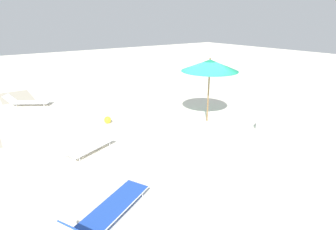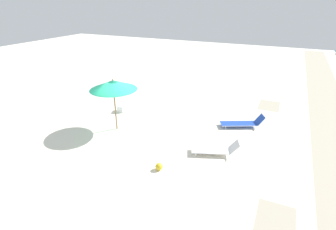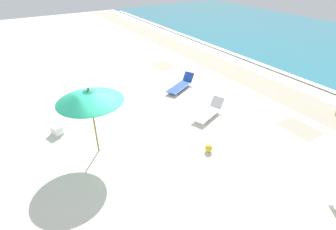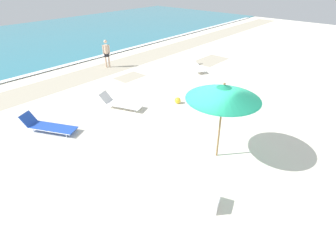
{
  "view_description": "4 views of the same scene",
  "coord_description": "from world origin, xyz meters",
  "px_view_note": "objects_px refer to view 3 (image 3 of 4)",
  "views": [
    {
      "loc": [
        -7.42,
        6.64,
        4.07
      ],
      "look_at": [
        -0.03,
        1.27,
        0.73
      ],
      "focal_mm": 28.0,
      "sensor_mm": 36.0,
      "label": 1
    },
    {
      "loc": [
        9.83,
        6.6,
        6.16
      ],
      "look_at": [
        -0.4,
        1.86,
        1.11
      ],
      "focal_mm": 28.0,
      "sensor_mm": 36.0,
      "label": 2
    },
    {
      "loc": [
        8.13,
        -2.72,
        6.32
      ],
      "look_at": [
        0.47,
        2.01,
        0.92
      ],
      "focal_mm": 28.0,
      "sensor_mm": 36.0,
      "label": 3
    },
    {
      "loc": [
        -6.45,
        -4.28,
        5.53
      ],
      "look_at": [
        -0.07,
        1.28,
        0.85
      ],
      "focal_mm": 28.0,
      "sensor_mm": 36.0,
      "label": 4
    }
  ],
  "objects_px": {
    "sun_lounger_near_water_left": "(209,111)",
    "cooler_box": "(57,130)",
    "beach_umbrella": "(89,96)",
    "sun_lounger_beside_umbrella": "(181,85)",
    "beach_ball": "(209,148)"
  },
  "relations": [
    {
      "from": "sun_lounger_beside_umbrella",
      "to": "beach_ball",
      "type": "xyz_separation_m",
      "value": [
        5.21,
        -2.27,
        -0.07
      ]
    },
    {
      "from": "sun_lounger_near_water_left",
      "to": "cooler_box",
      "type": "height_order",
      "value": "sun_lounger_near_water_left"
    },
    {
      "from": "beach_umbrella",
      "to": "sun_lounger_near_water_left",
      "type": "xyz_separation_m",
      "value": [
        0.18,
        5.24,
        -2.13
      ]
    },
    {
      "from": "sun_lounger_beside_umbrella",
      "to": "cooler_box",
      "type": "relative_size",
      "value": 3.81
    },
    {
      "from": "beach_umbrella",
      "to": "sun_lounger_near_water_left",
      "type": "height_order",
      "value": "beach_umbrella"
    },
    {
      "from": "sun_lounger_beside_umbrella",
      "to": "beach_ball",
      "type": "distance_m",
      "value": 5.69
    },
    {
      "from": "sun_lounger_near_water_left",
      "to": "cooler_box",
      "type": "relative_size",
      "value": 3.54
    },
    {
      "from": "beach_ball",
      "to": "cooler_box",
      "type": "height_order",
      "value": "cooler_box"
    },
    {
      "from": "sun_lounger_beside_umbrella",
      "to": "sun_lounger_near_water_left",
      "type": "bearing_deg",
      "value": -36.48
    },
    {
      "from": "beach_umbrella",
      "to": "sun_lounger_beside_umbrella",
      "type": "xyz_separation_m",
      "value": [
        -2.98,
        5.81,
        -2.13
      ]
    },
    {
      "from": "beach_ball",
      "to": "beach_umbrella",
      "type": "bearing_deg",
      "value": -122.22
    },
    {
      "from": "sun_lounger_beside_umbrella",
      "to": "beach_ball",
      "type": "relative_size",
      "value": 7.7
    },
    {
      "from": "sun_lounger_beside_umbrella",
      "to": "cooler_box",
      "type": "distance_m",
      "value": 6.98
    },
    {
      "from": "beach_umbrella",
      "to": "beach_ball",
      "type": "height_order",
      "value": "beach_umbrella"
    },
    {
      "from": "beach_umbrella",
      "to": "cooler_box",
      "type": "relative_size",
      "value": 4.53
    }
  ]
}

